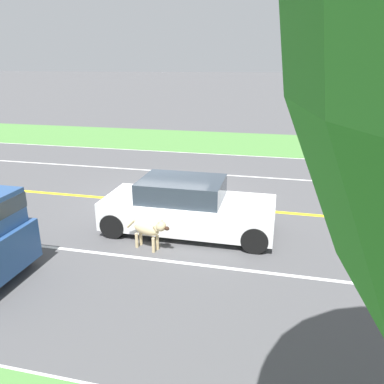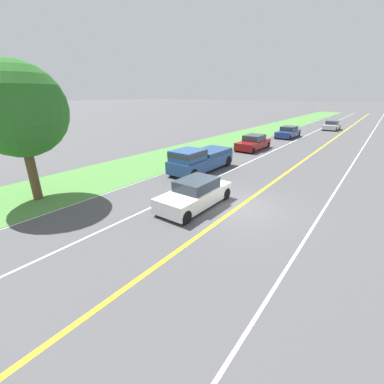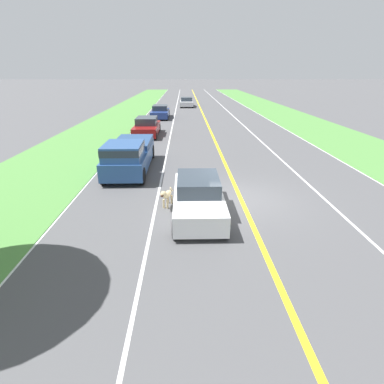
{
  "view_description": "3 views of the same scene",
  "coord_description": "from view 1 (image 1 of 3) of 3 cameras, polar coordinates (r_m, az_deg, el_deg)",
  "views": [
    {
      "loc": [
        10.49,
        3.38,
        4.12
      ],
      "look_at": [
        1.89,
        1.37,
        1.09
      ],
      "focal_mm": 35.0,
      "sensor_mm": 36.0,
      "label": 1
    },
    {
      "loc": [
        -5.16,
        10.87,
        5.34
      ],
      "look_at": [
        1.77,
        1.6,
        0.89
      ],
      "focal_mm": 24.0,
      "sensor_mm": 36.0,
      "label": 2
    },
    {
      "loc": [
        2.34,
        11.39,
        4.96
      ],
      "look_at": [
        2.09,
        1.65,
        1.02
      ],
      "focal_mm": 28.0,
      "sensor_mm": 36.0,
      "label": 3
    }
  ],
  "objects": [
    {
      "name": "lane_edge_line_right",
      "position": [
        6.37,
        -25.33,
        -23.52
      ],
      "size": [
        0.14,
        160.0,
        0.01
      ],
      "primitive_type": "cube",
      "color": "white",
      "rests_on": "ground"
    },
    {
      "name": "centre_divider_line",
      "position": [
        11.77,
        -4.42,
        -1.62
      ],
      "size": [
        0.18,
        160.0,
        0.01
      ],
      "primitive_type": "cube",
      "color": "yellow",
      "rests_on": "ground"
    },
    {
      "name": "lane_edge_line_left",
      "position": [
        18.28,
        2.16,
        5.89
      ],
      "size": [
        0.14,
        160.0,
        0.01
      ],
      "primitive_type": "cube",
      "color": "white",
      "rests_on": "ground"
    },
    {
      "name": "dog",
      "position": [
        8.71,
        -6.42,
        -5.78
      ],
      "size": [
        0.48,
        1.19,
        0.8
      ],
      "rotation": [
        0.0,
        0.0,
        -0.3
      ],
      "color": "#D1B784",
      "rests_on": "ground"
    },
    {
      "name": "lane_dash_same_dir",
      "position": [
        8.79,
        -11.32,
        -9.41
      ],
      "size": [
        0.1,
        160.0,
        0.01
      ],
      "primitive_type": "cube",
      "color": "white",
      "rests_on": "ground"
    },
    {
      "name": "ground_plane",
      "position": [
        11.77,
        -4.42,
        -1.64
      ],
      "size": [
        400.0,
        400.0,
        0.0
      ],
      "primitive_type": "plane",
      "color": "#4C4C4F"
    },
    {
      "name": "grass_verge_left",
      "position": [
        21.17,
        3.74,
        7.69
      ],
      "size": [
        6.0,
        160.0,
        0.03
      ],
      "primitive_type": "cube",
      "color": "#4C843D",
      "rests_on": "ground"
    },
    {
      "name": "lane_dash_oncoming",
      "position": [
        14.97,
        -0.42,
        2.96
      ],
      "size": [
        0.1,
        160.0,
        0.01
      ],
      "primitive_type": "cube",
      "color": "white",
      "rests_on": "ground"
    },
    {
      "name": "ego_car",
      "position": [
        9.55,
        -0.73,
        -2.37
      ],
      "size": [
        1.8,
        4.31,
        1.39
      ],
      "color": "white",
      "rests_on": "ground"
    }
  ]
}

